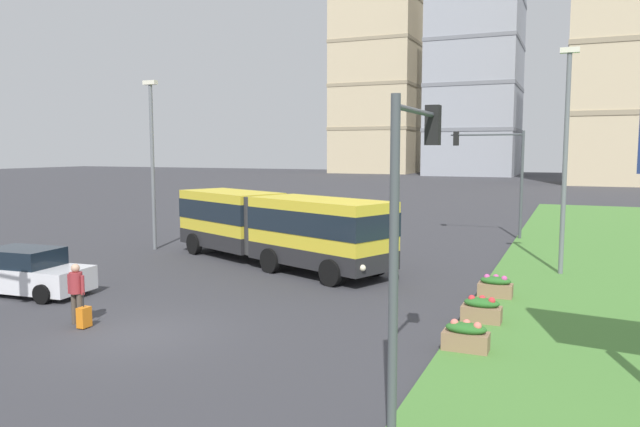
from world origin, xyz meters
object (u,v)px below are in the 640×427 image
car_white_van (26,272)px  streetlight_median (565,152)px  flower_planter_1 (482,310)px  streetlight_left (152,157)px  articulated_bus (275,226)px  traffic_light_far_right (498,165)px  flower_planter_2 (495,286)px  traffic_light_near_right (410,204)px  flower_planter_0 (466,336)px  pedestrian_crossing (76,290)px  apartment_tower_westcentre (476,68)px  apartment_tower_west (378,46)px  rolling_suitcase (84,317)px

car_white_van → streetlight_median: streetlight_median is taller
flower_planter_1 → streetlight_left: bearing=157.9°
articulated_bus → traffic_light_far_right: 14.27m
flower_planter_2 → traffic_light_near_right: bearing=-92.3°
flower_planter_0 → streetlight_median: size_ratio=0.13×
flower_planter_1 → pedestrian_crossing: bearing=-156.9°
articulated_bus → apartment_tower_westcentre: apartment_tower_westcentre is taller
pedestrian_crossing → traffic_light_near_right: (10.14, -2.15, 2.97)m
car_white_van → flower_planter_0: bearing=-0.8°
articulated_bus → traffic_light_near_right: (9.13, -12.35, 2.32)m
flower_planter_2 → apartment_tower_west: apartment_tower_west is taller
rolling_suitcase → traffic_light_far_right: 23.92m
flower_planter_0 → articulated_bus: bearing=138.8°
flower_planter_2 → traffic_light_near_right: (-0.40, -9.80, 3.54)m
pedestrian_crossing → flower_planter_0: 10.72m
flower_planter_2 → apartment_tower_west: bearing=109.7°
car_white_van → streetlight_median: bearing=31.9°
pedestrian_crossing → apartment_tower_west: bearing=103.6°
car_white_van → flower_planter_0: size_ratio=4.11×
streetlight_left → apartment_tower_westcentre: size_ratio=0.20×
streetlight_median → apartment_tower_west: apartment_tower_west is taller
traffic_light_near_right → streetlight_left: size_ratio=0.70×
pedestrian_crossing → apartment_tower_westcentre: 112.80m
pedestrian_crossing → streetlight_median: streetlight_median is taller
streetlight_left → traffic_light_near_right: bearing=-39.3°
articulated_bus → flower_planter_2: 9.94m
rolling_suitcase → flower_planter_2: bearing=37.9°
apartment_tower_west → apartment_tower_westcentre: size_ratio=1.30×
pedestrian_crossing → traffic_light_near_right: traffic_light_near_right is taller
flower_planter_1 → flower_planter_2: bearing=90.0°
apartment_tower_westcentre → flower_planter_0: bearing=-81.2°
pedestrian_crossing → streetlight_left: (-6.32, 11.35, 3.58)m
rolling_suitcase → apartment_tower_westcentre: apartment_tower_westcentre is taller
articulated_bus → streetlight_left: bearing=171.1°
flower_planter_2 → streetlight_left: streetlight_left is taller
streetlight_median → apartment_tower_west: bearing=111.5°
articulated_bus → streetlight_median: (11.43, 2.33, 3.18)m
flower_planter_1 → traffic_light_near_right: 7.55m
pedestrian_crossing → streetlight_median: (12.44, 12.53, 3.84)m
flower_planter_2 → apartment_tower_westcentre: bearing=99.2°
apartment_tower_west → apartment_tower_westcentre: apartment_tower_west is taller
articulated_bus → rolling_suitcase: (-0.56, -10.40, -1.34)m
traffic_light_near_right → streetlight_median: (2.30, 14.68, 0.87)m
flower_planter_2 → apartment_tower_westcentre: size_ratio=0.03×
flower_planter_0 → apartment_tower_west: 122.10m
traffic_light_near_right → streetlight_left: streetlight_left is taller
articulated_bus → car_white_van: 9.79m
apartment_tower_west → flower_planter_0: bearing=-71.2°
car_white_van → apartment_tower_west: apartment_tower_west is taller
streetlight_median → car_white_van: bearing=-148.1°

